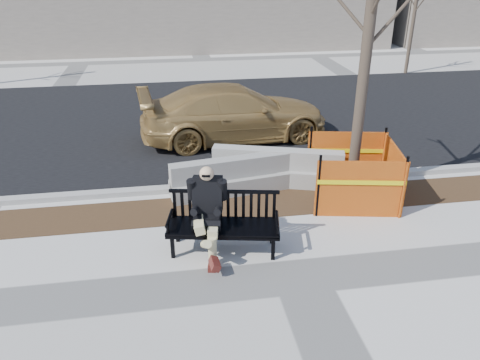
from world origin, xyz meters
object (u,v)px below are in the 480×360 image
object	(u,v)px
jersey_barrier_left	(235,192)
jersey_barrier_right	(276,183)
sedan	(235,138)
bench	(224,250)
tree_fence	(350,197)
seated_man	(208,248)

from	to	relation	value
jersey_barrier_left	jersey_barrier_right	world-z (taller)	jersey_barrier_right
sedan	jersey_barrier_right	distance (m)	3.21
bench	tree_fence	world-z (taller)	tree_fence
seated_man	tree_fence	world-z (taller)	tree_fence
bench	sedan	distance (m)	5.87
tree_fence	jersey_barrier_left	bearing A→B (deg)	164.54
seated_man	tree_fence	bearing A→B (deg)	35.35
bench	jersey_barrier_left	world-z (taller)	bench
sedan	jersey_barrier_right	bearing A→B (deg)	-176.01
seated_man	sedan	size ratio (longest dim) A/B	0.30
seated_man	sedan	bearing A→B (deg)	87.59
bench	jersey_barrier_right	xyz separation A→B (m)	(1.61, 2.60, 0.00)
tree_fence	sedan	distance (m)	4.60
bench	sedan	world-z (taller)	sedan
tree_fence	seated_man	bearing A→B (deg)	-155.68
bench	jersey_barrier_left	bearing A→B (deg)	87.26
seated_man	sedan	xyz separation A→B (m)	(1.35, 5.66, 0.00)
seated_man	bench	bearing A→B (deg)	-10.71
bench	tree_fence	size ratio (longest dim) A/B	0.30
tree_fence	jersey_barrier_right	bearing A→B (deg)	146.18
sedan	jersey_barrier_left	bearing A→B (deg)	166.10
sedan	jersey_barrier_right	xyz separation A→B (m)	(0.53, -3.17, 0.00)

